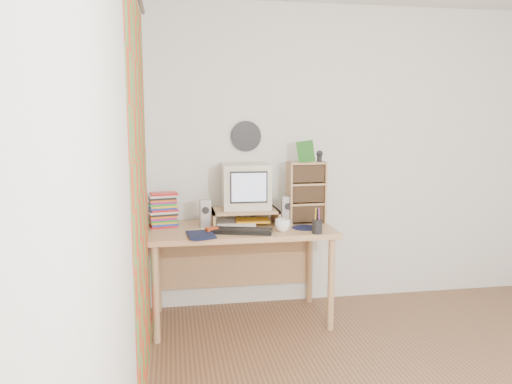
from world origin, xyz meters
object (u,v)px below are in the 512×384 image
object	(u,v)px
dvd_stack	(163,209)
cd_rack	(306,193)
crt_monitor	(246,186)
desk	(239,242)
mug	(283,225)
diary	(188,234)
keyboard	(242,231)

from	to	relation	value
dvd_stack	cd_rack	world-z (taller)	cd_rack
dvd_stack	crt_monitor	bearing A→B (deg)	-6.20
desk	dvd_stack	world-z (taller)	dvd_stack
crt_monitor	mug	bearing A→B (deg)	-55.58
crt_monitor	mug	world-z (taller)	crt_monitor
dvd_stack	cd_rack	distance (m)	1.12
mug	diary	xyz separation A→B (m)	(-0.70, -0.07, -0.02)
keyboard	cd_rack	bearing A→B (deg)	43.00
keyboard	cd_rack	world-z (taller)	cd_rack
cd_rack	crt_monitor	bearing A→B (deg)	169.26
mug	desk	bearing A→B (deg)	138.45
desk	cd_rack	distance (m)	0.66
dvd_stack	diary	world-z (taller)	dvd_stack
desk	cd_rack	bearing A→B (deg)	1.54
desk	crt_monitor	world-z (taller)	crt_monitor
diary	crt_monitor	bearing A→B (deg)	34.98
mug	cd_rack	bearing A→B (deg)	47.25
desk	dvd_stack	bearing A→B (deg)	174.94
cd_rack	diary	bearing A→B (deg)	-162.24
dvd_stack	cd_rack	bearing A→B (deg)	-11.23
crt_monitor	keyboard	size ratio (longest dim) A/B	0.84
keyboard	dvd_stack	world-z (taller)	dvd_stack
keyboard	diary	bearing A→B (deg)	-153.31
crt_monitor	mug	size ratio (longest dim) A/B	3.19
cd_rack	mug	xyz separation A→B (m)	(-0.25, -0.27, -0.20)
crt_monitor	dvd_stack	bearing A→B (deg)	-174.95
dvd_stack	mug	size ratio (longest dim) A/B	2.44
desk	keyboard	xyz separation A→B (m)	(-0.01, -0.26, 0.15)
desk	keyboard	bearing A→B (deg)	-92.68
cd_rack	mug	bearing A→B (deg)	-134.73
keyboard	diary	xyz separation A→B (m)	(-0.39, -0.07, 0.01)
desk	diary	world-z (taller)	diary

